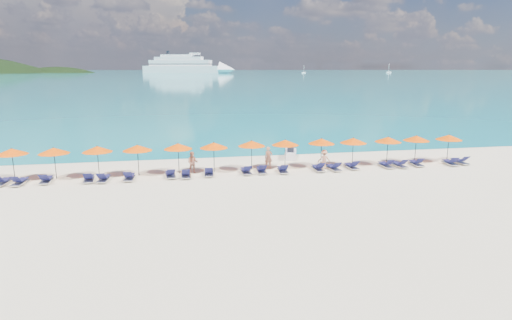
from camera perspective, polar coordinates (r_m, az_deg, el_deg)
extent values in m
plane|color=beige|center=(27.58, 1.16, -3.75)|extent=(1400.00, 1400.00, 0.00)
cube|color=#1FA9B2|center=(685.99, -10.47, 11.50)|extent=(1600.00, 1300.00, 0.01)
ellipsoid|color=black|center=(604.99, -24.72, 7.18)|extent=(162.00, 126.00, 85.50)
cube|color=white|center=(542.83, -9.85, 11.81)|extent=(94.92, 49.52, 8.63)
cone|color=white|center=(526.56, -3.88, 11.95)|extent=(24.44, 24.44, 18.98)
cube|color=white|center=(543.41, -10.06, 12.62)|extent=(76.24, 40.42, 6.90)
cube|color=white|center=(544.06, -10.26, 13.16)|extent=(59.64, 32.80, 4.31)
cube|color=white|center=(544.72, -10.45, 13.51)|extent=(40.96, 23.70, 3.02)
cube|color=black|center=(543.40, -10.05, 12.48)|extent=(77.19, 40.92, 0.78)
cube|color=black|center=(543.43, -10.07, 12.80)|extent=(75.29, 39.93, 0.78)
cylinder|color=black|center=(549.00, -11.66, 13.81)|extent=(3.80, 3.80, 4.75)
cube|color=white|center=(530.95, 6.39, 11.51)|extent=(5.17, 1.72, 1.38)
cylinder|color=white|center=(530.91, 6.40, 11.99)|extent=(0.31, 0.31, 8.62)
cube|color=white|center=(571.81, 17.27, 11.11)|extent=(6.22, 2.07, 1.66)
cylinder|color=white|center=(571.77, 17.31, 11.65)|extent=(0.37, 0.37, 10.37)
cube|color=white|center=(36.65, 4.62, 0.78)|extent=(1.64, 2.75, 0.59)
cube|color=black|center=(36.36, 4.63, 1.38)|extent=(0.81, 1.18, 0.38)
cylinder|color=black|center=(37.18, 4.65, 1.88)|extent=(0.59, 0.23, 0.06)
imported|color=tan|center=(32.69, 1.68, 0.33)|extent=(0.64, 0.45, 1.68)
imported|color=tan|center=(31.46, -8.44, -0.34)|extent=(0.85, 0.58, 1.62)
imported|color=tan|center=(33.01, 9.08, 0.10)|extent=(1.03, 0.70, 1.46)
cylinder|color=black|center=(33.51, -29.63, -0.55)|extent=(0.05, 0.05, 2.20)
cone|color=#F94E01|center=(33.34, -29.80, 0.99)|extent=(2.10, 2.10, 0.42)
sphere|color=black|center=(33.31, -29.84, 1.36)|extent=(0.08, 0.08, 0.08)
cylinder|color=black|center=(32.53, -25.21, -0.45)|extent=(0.05, 0.05, 2.20)
cone|color=#F94E01|center=(32.35, -25.36, 1.13)|extent=(2.10, 2.10, 0.42)
sphere|color=black|center=(32.32, -25.40, 1.52)|extent=(0.08, 0.08, 0.08)
cylinder|color=black|center=(31.97, -20.29, -0.24)|extent=(0.05, 0.05, 2.20)
cone|color=#F94E01|center=(31.79, -20.42, 1.37)|extent=(2.10, 2.10, 0.42)
sphere|color=black|center=(31.75, -20.44, 1.76)|extent=(0.08, 0.08, 0.08)
cylinder|color=black|center=(31.58, -15.44, -0.07)|extent=(0.05, 0.05, 2.20)
cone|color=#F94E01|center=(31.40, -15.54, 1.57)|extent=(2.10, 2.10, 0.42)
sphere|color=black|center=(31.36, -15.56, 1.97)|extent=(0.08, 0.08, 0.08)
cylinder|color=black|center=(31.55, -10.28, 0.17)|extent=(0.05, 0.05, 2.20)
cone|color=#F94E01|center=(31.37, -10.35, 1.82)|extent=(2.10, 2.10, 0.42)
sphere|color=black|center=(31.33, -10.36, 2.21)|extent=(0.08, 0.08, 0.08)
cylinder|color=black|center=(31.60, -5.62, 0.33)|extent=(0.05, 0.05, 2.20)
cone|color=#F94E01|center=(31.42, -5.66, 1.98)|extent=(2.10, 2.10, 0.42)
sphere|color=black|center=(31.38, -5.67, 2.37)|extent=(0.08, 0.08, 0.08)
cylinder|color=black|center=(32.20, -0.59, 0.62)|extent=(0.05, 0.05, 2.20)
cone|color=#F94E01|center=(32.02, -0.59, 2.23)|extent=(2.10, 2.10, 0.42)
sphere|color=black|center=(31.99, -0.59, 2.62)|extent=(0.08, 0.08, 0.08)
cylinder|color=black|center=(32.68, 3.90, 0.76)|extent=(0.05, 0.05, 2.20)
cone|color=#F94E01|center=(32.50, 3.93, 2.35)|extent=(2.10, 2.10, 0.42)
sphere|color=black|center=(32.47, 3.93, 2.73)|extent=(0.08, 0.08, 0.08)
cylinder|color=black|center=(33.55, 8.68, 0.96)|extent=(0.05, 0.05, 2.20)
cone|color=#F94E01|center=(33.38, 8.73, 2.50)|extent=(2.10, 2.10, 0.42)
sphere|color=black|center=(33.35, 8.75, 2.88)|extent=(0.08, 0.08, 0.08)
cylinder|color=black|center=(34.30, 12.78, 1.04)|extent=(0.05, 0.05, 2.20)
cone|color=#F94E01|center=(34.14, 12.85, 2.55)|extent=(2.10, 2.10, 0.42)
sphere|color=black|center=(34.10, 12.87, 2.92)|extent=(0.08, 0.08, 0.08)
cylinder|color=black|center=(35.51, 17.11, 1.17)|extent=(0.05, 0.05, 2.20)
cone|color=#F94E01|center=(35.35, 17.20, 2.64)|extent=(2.10, 2.10, 0.42)
sphere|color=black|center=(35.31, 17.22, 2.99)|extent=(0.08, 0.08, 0.08)
cylinder|color=black|center=(36.87, 20.50, 1.33)|extent=(0.05, 0.05, 2.20)
cone|color=#F94E01|center=(36.72, 20.61, 2.74)|extent=(2.10, 2.10, 0.42)
sphere|color=black|center=(36.69, 20.63, 3.08)|extent=(0.08, 0.08, 0.08)
cylinder|color=black|center=(38.34, 24.22, 1.42)|extent=(0.05, 0.05, 2.20)
cone|color=#F94E01|center=(38.20, 24.34, 2.78)|extent=(2.10, 2.10, 0.42)
sphere|color=black|center=(38.16, 24.37, 3.10)|extent=(0.08, 0.08, 0.08)
cube|color=silver|center=(32.83, -30.67, -2.63)|extent=(0.77, 1.75, 0.06)
cube|color=#17184A|center=(33.02, -30.52, -2.25)|extent=(0.64, 1.14, 0.04)
cube|color=silver|center=(32.29, -28.98, -2.67)|extent=(0.77, 1.75, 0.06)
cube|color=#17184A|center=(32.48, -28.83, -2.29)|extent=(0.65, 1.15, 0.04)
cube|color=#17184A|center=(31.71, -29.44, -2.21)|extent=(0.60, 0.58, 0.43)
cube|color=silver|center=(31.99, -26.17, -2.52)|extent=(0.69, 1.72, 0.06)
cube|color=#17184A|center=(32.19, -26.10, -2.13)|extent=(0.60, 1.12, 0.04)
cube|color=#17184A|center=(31.37, -26.46, -2.04)|extent=(0.57, 0.56, 0.43)
cube|color=silver|center=(31.14, -21.38, -2.47)|extent=(0.78, 1.75, 0.06)
cube|color=#17184A|center=(31.34, -21.36, -2.07)|extent=(0.65, 1.15, 0.04)
cube|color=#17184A|center=(30.51, -21.52, -1.98)|extent=(0.60, 0.59, 0.43)
cube|color=silver|center=(30.85, -19.65, -2.47)|extent=(0.77, 1.75, 0.06)
cube|color=#17184A|center=(31.04, -19.56, -2.07)|extent=(0.65, 1.15, 0.04)
cube|color=#17184A|center=(30.23, -19.95, -1.98)|extent=(0.60, 0.59, 0.43)
cube|color=silver|center=(30.69, -16.51, -2.33)|extent=(0.71, 1.73, 0.06)
cube|color=#17184A|center=(30.89, -16.46, -1.92)|extent=(0.61, 1.13, 0.04)
cube|color=#17184A|center=(30.06, -16.71, -1.83)|extent=(0.58, 0.56, 0.43)
cube|color=silver|center=(30.71, -11.34, -2.04)|extent=(0.78, 1.75, 0.06)
cube|color=#17184A|center=(30.92, -11.39, -1.64)|extent=(0.66, 1.15, 0.04)
cube|color=#17184A|center=(30.08, -11.27, -1.54)|extent=(0.60, 0.59, 0.43)
cube|color=silver|center=(30.51, -9.32, -2.06)|extent=(0.64, 1.71, 0.06)
cube|color=#17184A|center=(30.72, -9.34, -1.65)|extent=(0.56, 1.11, 0.04)
cube|color=#17184A|center=(29.88, -9.33, -1.55)|extent=(0.56, 0.54, 0.43)
cube|color=silver|center=(30.80, -6.30, -1.83)|extent=(0.74, 1.74, 0.06)
cube|color=#17184A|center=(31.00, -6.31, -1.43)|extent=(0.63, 1.14, 0.04)
cube|color=#17184A|center=(30.17, -6.31, -1.33)|extent=(0.59, 0.57, 0.43)
cube|color=silver|center=(31.11, -1.33, -1.61)|extent=(0.65, 1.71, 0.06)
cube|color=#17184A|center=(31.31, -1.42, -1.22)|extent=(0.57, 1.11, 0.04)
cube|color=#17184A|center=(30.49, -1.15, -1.11)|extent=(0.56, 0.55, 0.43)
cube|color=silver|center=(31.36, 0.74, -1.50)|extent=(0.73, 1.74, 0.06)
cube|color=#17184A|center=(31.57, 0.68, -1.11)|extent=(0.62, 1.13, 0.04)
cube|color=#17184A|center=(30.74, 0.88, -1.00)|extent=(0.58, 0.57, 0.43)
cube|color=silver|center=(31.53, 3.58, -1.45)|extent=(0.76, 1.74, 0.06)
cube|color=#17184A|center=(31.73, 3.51, -1.06)|extent=(0.64, 1.14, 0.04)
cube|color=#17184A|center=(30.90, 3.76, -0.95)|extent=(0.59, 0.58, 0.43)
cube|color=silver|center=(32.35, 8.29, -1.20)|extent=(0.63, 1.70, 0.06)
cube|color=#17184A|center=(32.54, 8.16, -0.82)|extent=(0.56, 1.10, 0.04)
cube|color=#17184A|center=(31.75, 8.63, -0.71)|extent=(0.55, 0.54, 0.43)
cube|color=silver|center=(32.70, 10.30, -1.13)|extent=(0.77, 1.75, 0.06)
cube|color=#17184A|center=(32.88, 10.12, -0.76)|extent=(0.65, 1.15, 0.04)
cube|color=#17184A|center=(32.12, 10.76, -0.63)|extent=(0.60, 0.58, 0.43)
cube|color=silver|center=(33.45, 12.60, -0.92)|extent=(0.72, 1.73, 0.06)
cube|color=#17184A|center=(33.63, 12.43, -0.56)|extent=(0.61, 1.13, 0.04)
cube|color=#17184A|center=(32.89, 13.06, -0.44)|extent=(0.58, 0.57, 0.43)
cube|color=silver|center=(34.56, 16.92, -0.74)|extent=(0.65, 1.71, 0.06)
cube|color=#17184A|center=(34.74, 16.74, -0.39)|extent=(0.57, 1.11, 0.04)
cube|color=#17184A|center=(34.00, 17.40, -0.27)|extent=(0.56, 0.55, 0.43)
cube|color=silver|center=(34.99, 18.55, -0.69)|extent=(0.74, 1.74, 0.06)
cube|color=#17184A|center=(35.16, 18.34, -0.35)|extent=(0.63, 1.14, 0.04)
cube|color=#17184A|center=(34.46, 19.09, -0.22)|extent=(0.59, 0.58, 0.43)
cube|color=silver|center=(35.91, 20.55, -0.51)|extent=(0.73, 1.74, 0.06)
cube|color=#17184A|center=(36.10, 20.39, -0.18)|extent=(0.62, 1.14, 0.04)
cube|color=#17184A|center=(35.36, 21.01, -0.06)|extent=(0.59, 0.57, 0.43)
cube|color=silver|center=(37.23, 24.45, -0.41)|extent=(0.78, 1.75, 0.06)
cube|color=#17184A|center=(37.41, 24.28, -0.08)|extent=(0.66, 1.15, 0.04)
cube|color=#17184A|center=(36.69, 24.92, 0.03)|extent=(0.60, 0.59, 0.43)
cube|color=silver|center=(38.02, 25.52, -0.26)|extent=(0.70, 1.73, 0.06)
cube|color=#17184A|center=(38.18, 25.31, 0.06)|extent=(0.60, 1.12, 0.04)
cube|color=#17184A|center=(37.53, 26.09, 0.18)|extent=(0.57, 0.56, 0.43)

